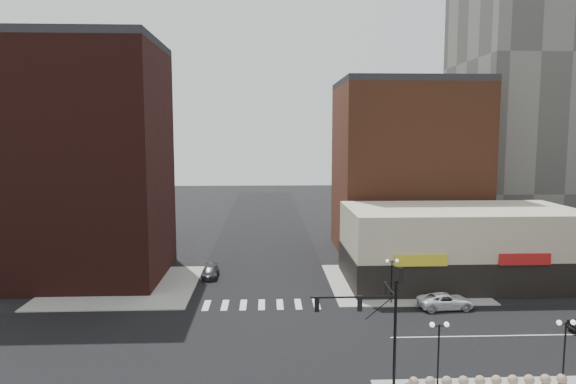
{
  "coord_description": "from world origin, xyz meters",
  "views": [
    {
      "loc": [
        0.4,
        -38.0,
        15.77
      ],
      "look_at": [
        2.18,
        4.21,
        11.0
      ],
      "focal_mm": 32.0,
      "sensor_mm": 36.0,
      "label": 1
    }
  ],
  "objects": [
    {
      "name": "bollard_row",
      "position": [
        14.22,
        -8.0,
        0.44
      ],
      "size": [
        10.09,
        0.64,
        0.64
      ],
      "color": "#8B7060",
      "rests_on": "sidewalk_se"
    },
    {
      "name": "street_lamp_se_b",
      "position": [
        19.0,
        -8.0,
        3.29
      ],
      "size": [
        1.22,
        0.32,
        4.16
      ],
      "color": "black",
      "rests_on": "sidewalk_se"
    },
    {
      "name": "building_ne_midrise",
      "position": [
        19.0,
        29.5,
        11.0
      ],
      "size": [
        18.0,
        15.0,
        22.0
      ],
      "primitive_type": "cube",
      "color": "brown",
      "rests_on": "ground"
    },
    {
      "name": "road_ns",
      "position": [
        0.0,
        0.0,
        0.01
      ],
      "size": [
        14.0,
        200.0,
        0.02
      ],
      "primitive_type": "cube",
      "color": "black",
      "rests_on": "ground"
    },
    {
      "name": "dark_sedan_north",
      "position": [
        -5.83,
        17.63,
        0.61
      ],
      "size": [
        1.72,
        4.19,
        1.22
      ],
      "primitive_type": "imported",
      "rotation": [
        0.0,
        0.0,
        0.0
      ],
      "color": "black",
      "rests_on": "ground"
    },
    {
      "name": "white_suv",
      "position": [
        16.65,
        6.5,
        0.7
      ],
      "size": [
        5.21,
        2.7,
        1.4
      ],
      "primitive_type": "imported",
      "rotation": [
        0.0,
        0.0,
        1.65
      ],
      "color": "silver",
      "rests_on": "ground"
    },
    {
      "name": "traffic_signal",
      "position": [
        7.24,
        -7.83,
        4.96
      ],
      "size": [
        5.59,
        3.09,
        7.77
      ],
      "color": "black",
      "rests_on": "ground"
    },
    {
      "name": "building_ne_row",
      "position": [
        21.0,
        15.0,
        3.3
      ],
      "size": [
        24.2,
        12.2,
        8.0
      ],
      "color": "#BAB294",
      "rests_on": "ground"
    },
    {
      "name": "building_nw",
      "position": [
        -19.0,
        18.5,
        12.5
      ],
      "size": [
        16.0,
        15.0,
        25.0
      ],
      "primitive_type": "cube",
      "color": "#331310",
      "rests_on": "ground"
    },
    {
      "name": "sidewalk_nw",
      "position": [
        -14.5,
        14.5,
        0.06
      ],
      "size": [
        15.0,
        15.0,
        0.12
      ],
      "primitive_type": "cube",
      "color": "gray",
      "rests_on": "ground"
    },
    {
      "name": "street_lamp_ne",
      "position": [
        12.0,
        8.0,
        3.29
      ],
      "size": [
        1.22,
        0.32,
        4.16
      ],
      "color": "black",
      "rests_on": "sidewalk_ne"
    },
    {
      "name": "ground",
      "position": [
        0.0,
        0.0,
        0.0
      ],
      "size": [
        240.0,
        240.0,
        0.0
      ],
      "primitive_type": "plane",
      "color": "black",
      "rests_on": "ground"
    },
    {
      "name": "street_lamp_se_a",
      "position": [
        11.0,
        -8.0,
        3.29
      ],
      "size": [
        1.22,
        0.32,
        4.16
      ],
      "color": "black",
      "rests_on": "sidewalk_se"
    },
    {
      "name": "sidewalk_ne",
      "position": [
        14.5,
        14.5,
        0.06
      ],
      "size": [
        15.0,
        15.0,
        0.12
      ],
      "primitive_type": "cube",
      "color": "gray",
      "rests_on": "ground"
    },
    {
      "name": "road_ew",
      "position": [
        0.0,
        0.0,
        0.01
      ],
      "size": [
        200.0,
        14.0,
        0.02
      ],
      "primitive_type": "cube",
      "color": "black",
      "rests_on": "ground"
    },
    {
      "name": "building_nw_low",
      "position": [
        -32.0,
        34.0,
        6.0
      ],
      "size": [
        20.0,
        18.0,
        12.0
      ],
      "primitive_type": "cube",
      "color": "#331310",
      "rests_on": "ground"
    }
  ]
}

